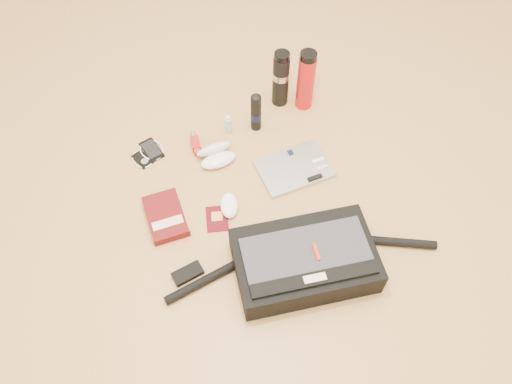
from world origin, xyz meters
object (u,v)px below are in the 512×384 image
Objects in this scene: book at (166,216)px; messenger_bag at (304,261)px; thermos_black at (281,78)px; laptop at (294,168)px; thermos_red at (306,80)px.

messenger_bag is at bearing -42.29° from book.
thermos_black is (0.27, 0.80, 0.08)m from messenger_bag.
thermos_black is at bearing 74.47° from laptop.
laptop is at bearing -121.35° from thermos_red.
thermos_red reaches higher than messenger_bag.
messenger_bag is at bearing -111.55° from laptop.
laptop is 0.56m from book.
laptop is (0.16, 0.42, -0.05)m from messenger_bag.
messenger_bag is 4.59× the size of book.
thermos_black reaches higher than messenger_bag.
book is at bearing 145.13° from messenger_bag.
book is (-0.56, -0.02, 0.01)m from laptop.
messenger_bag is 0.83m from thermos_red.
thermos_red is at bearing 27.38° from book.
book is 0.84m from thermos_red.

